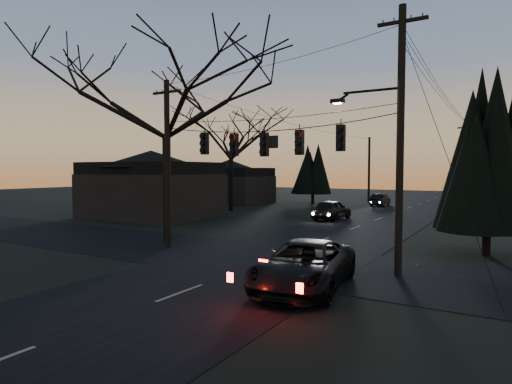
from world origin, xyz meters
The scene contains 17 objects.
ground_plane centered at (0.00, 0.00, 0.00)m, with size 160.00×160.00×0.00m, color black.
main_road centered at (0.00, 20.00, 0.01)m, with size 8.00×120.00×0.02m, color black.
cross_road centered at (0.00, 10.00, 0.01)m, with size 60.00×7.00×0.02m, color black.
utility_pole_right centered at (5.50, 10.00, 0.00)m, with size 5.00×0.30×10.00m, color black, non-canonical shape.
utility_pole_left centered at (-6.00, 10.00, 0.00)m, with size 1.80×0.30×8.50m, color black, non-canonical shape.
utility_pole_far_r centered at (5.50, 38.00, 0.00)m, with size 1.80×0.30×8.50m, color black, non-canonical shape.
utility_pole_far_l centered at (-6.00, 46.00, 0.00)m, with size 0.30×0.30×8.00m, color black, non-canonical shape.
span_signal_assembly centered at (-0.24, 10.00, 5.18)m, with size 11.50×0.44×1.67m.
bare_tree_left centered at (-6.89, 10.91, 7.96)m, with size 11.05×11.05×11.38m.
evergreen_right centered at (8.16, 16.00, 4.64)m, with size 4.10×4.10×8.09m.
bare_tree_dist centered at (-14.11, 27.68, 6.95)m, with size 7.80×7.80×9.95m.
evergreen_dist centered at (-10.93, 40.06, 3.72)m, with size 3.77×3.77×6.26m.
house_left_near centered at (-17.00, 20.00, 2.80)m, with size 10.00×8.00×5.60m.
house_left_far centered at (-20.00, 36.00, 2.60)m, with size 9.00×7.00×5.20m.
suv_near centered at (3.20, 6.57, 0.77)m, with size 2.57×5.58×1.55m, color black.
sedan_oncoming_a centered at (-3.20, 25.92, 0.79)m, with size 1.87×4.65×1.58m, color black.
sedan_oncoming_b centered at (-3.20, 40.75, 0.65)m, with size 1.39×3.97×1.31m, color black.
Camera 1 is at (9.06, -6.40, 3.99)m, focal length 30.00 mm.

